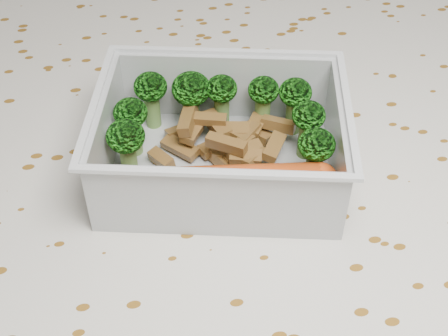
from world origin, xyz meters
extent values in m
cube|color=brown|center=(0.00, 0.00, 0.73)|extent=(1.40, 0.90, 0.04)
cube|color=silver|center=(0.00, 0.00, 0.75)|extent=(1.46, 0.96, 0.01)
cube|color=silver|center=(0.00, 0.48, 0.66)|extent=(1.46, 0.01, 0.18)
cube|color=silver|center=(0.01, 0.03, 0.76)|extent=(0.21, 0.18, 0.00)
cube|color=silver|center=(0.02, 0.10, 0.79)|extent=(0.18, 0.05, 0.06)
cube|color=silver|center=(-0.01, -0.03, 0.79)|extent=(0.18, 0.05, 0.06)
cube|color=silver|center=(0.09, 0.01, 0.79)|extent=(0.04, 0.13, 0.06)
cube|color=silver|center=(-0.08, 0.05, 0.79)|extent=(0.04, 0.13, 0.06)
cube|color=silver|center=(0.03, 0.10, 0.82)|extent=(0.19, 0.05, 0.00)
cube|color=silver|center=(-0.01, -0.04, 0.82)|extent=(0.19, 0.05, 0.00)
cube|color=silver|center=(0.10, 0.01, 0.82)|extent=(0.04, 0.13, 0.00)
cube|color=silver|center=(-0.08, 0.06, 0.82)|extent=(0.04, 0.13, 0.00)
cylinder|color=#608C3F|center=(-0.04, 0.10, 0.78)|extent=(0.02, 0.02, 0.03)
ellipsoid|color=#248D17|center=(-0.04, 0.10, 0.80)|extent=(0.03, 0.03, 0.02)
cylinder|color=#608C3F|center=(-0.01, 0.09, 0.77)|extent=(0.02, 0.02, 0.03)
ellipsoid|color=#248D17|center=(-0.01, 0.09, 0.80)|extent=(0.03, 0.03, 0.03)
cylinder|color=#608C3F|center=(0.02, 0.08, 0.78)|extent=(0.02, 0.02, 0.03)
ellipsoid|color=#248D17|center=(0.02, 0.08, 0.80)|extent=(0.03, 0.03, 0.02)
cylinder|color=#608C3F|center=(0.05, 0.07, 0.78)|extent=(0.02, 0.02, 0.03)
ellipsoid|color=#248D17|center=(0.05, 0.07, 0.80)|extent=(0.03, 0.03, 0.02)
cylinder|color=#608C3F|center=(0.08, 0.06, 0.78)|extent=(0.02, 0.02, 0.03)
ellipsoid|color=#248D17|center=(0.08, 0.06, 0.80)|extent=(0.03, 0.03, 0.02)
cylinder|color=#608C3F|center=(-0.06, 0.06, 0.78)|extent=(0.02, 0.02, 0.03)
ellipsoid|color=#248D17|center=(-0.06, 0.06, 0.80)|extent=(0.03, 0.03, 0.02)
cylinder|color=#608C3F|center=(0.08, 0.03, 0.78)|extent=(0.02, 0.02, 0.03)
ellipsoid|color=#248D17|center=(0.08, 0.03, 0.80)|extent=(0.03, 0.03, 0.02)
cylinder|color=#608C3F|center=(-0.06, 0.04, 0.77)|extent=(0.02, 0.02, 0.03)
ellipsoid|color=#248D17|center=(-0.06, 0.04, 0.80)|extent=(0.03, 0.03, 0.02)
cylinder|color=#608C3F|center=(0.07, 0.00, 0.78)|extent=(0.02, 0.02, 0.03)
ellipsoid|color=#248D17|center=(0.07, 0.00, 0.80)|extent=(0.03, 0.03, 0.02)
cube|color=brown|center=(0.00, 0.06, 0.78)|extent=(0.03, 0.02, 0.01)
cube|color=brown|center=(0.01, 0.03, 0.79)|extent=(0.03, 0.03, 0.01)
cube|color=brown|center=(0.04, 0.06, 0.78)|extent=(0.02, 0.03, 0.01)
cube|color=brown|center=(-0.04, 0.04, 0.77)|extent=(0.02, 0.02, 0.01)
cube|color=brown|center=(-0.01, 0.06, 0.79)|extent=(0.02, 0.04, 0.01)
cube|color=brown|center=(0.05, 0.03, 0.78)|extent=(0.03, 0.03, 0.01)
cube|color=brown|center=(0.06, 0.05, 0.78)|extent=(0.03, 0.02, 0.01)
cube|color=brown|center=(-0.01, 0.07, 0.78)|extent=(0.02, 0.03, 0.01)
cube|color=brown|center=(-0.02, 0.07, 0.77)|extent=(0.03, 0.02, 0.01)
cube|color=brown|center=(-0.01, 0.06, 0.78)|extent=(0.02, 0.03, 0.01)
cube|color=brown|center=(0.02, 0.03, 0.77)|extent=(0.03, 0.02, 0.01)
cube|color=brown|center=(0.03, 0.02, 0.78)|extent=(0.02, 0.02, 0.01)
cube|color=brown|center=(0.02, 0.05, 0.78)|extent=(0.03, 0.03, 0.01)
cube|color=brown|center=(0.04, 0.06, 0.77)|extent=(0.03, 0.03, 0.01)
cube|color=brown|center=(0.02, 0.05, 0.78)|extent=(0.03, 0.02, 0.01)
cube|color=brown|center=(-0.02, 0.05, 0.77)|extent=(0.03, 0.03, 0.01)
cube|color=brown|center=(0.03, 0.05, 0.78)|extent=(0.03, 0.03, 0.01)
cube|color=brown|center=(0.03, 0.03, 0.78)|extent=(0.03, 0.02, 0.01)
cube|color=brown|center=(0.01, 0.05, 0.77)|extent=(0.03, 0.03, 0.01)
cube|color=brown|center=(0.02, 0.02, 0.78)|extent=(0.03, 0.02, 0.01)
cube|color=brown|center=(0.01, 0.03, 0.77)|extent=(0.02, 0.04, 0.01)
cube|color=brown|center=(0.01, 0.06, 0.78)|extent=(0.02, 0.04, 0.01)
cube|color=brown|center=(0.00, 0.05, 0.77)|extent=(0.03, 0.02, 0.01)
cylinder|color=#C24617|center=(0.00, -0.01, 0.78)|extent=(0.14, 0.05, 0.03)
sphere|color=#C24617|center=(0.07, -0.02, 0.78)|extent=(0.03, 0.03, 0.03)
sphere|color=#C24617|center=(-0.07, 0.00, 0.78)|extent=(0.03, 0.03, 0.03)
camera|label=1|loc=(-0.06, -0.32, 1.10)|focal=50.00mm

